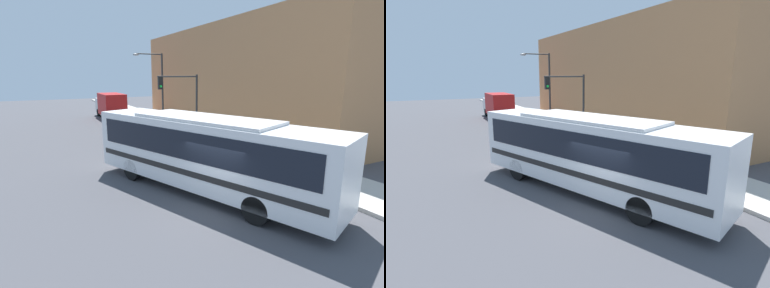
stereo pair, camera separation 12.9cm
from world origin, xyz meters
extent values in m
plane|color=#47474C|center=(0.00, 0.00, 0.00)|extent=(120.00, 120.00, 0.00)
cube|color=#B7B2A8|center=(6.18, 20.00, 0.08)|extent=(3.36, 70.00, 0.16)
cube|color=#B27A4C|center=(10.86, 14.72, 4.65)|extent=(6.00, 27.44, 9.30)
cube|color=white|center=(0.27, 1.82, 1.81)|extent=(6.44, 11.73, 2.75)
cube|color=black|center=(0.27, 1.82, 2.31)|extent=(6.14, 10.88, 1.15)
cube|color=black|center=(0.27, 1.82, 1.21)|extent=(6.31, 11.31, 0.24)
cube|color=silver|center=(0.27, 1.82, 3.24)|extent=(4.40, 6.78, 0.16)
cylinder|color=black|center=(0.03, 5.58, 0.51)|extent=(0.63, 1.06, 1.03)
cylinder|color=black|center=(-2.03, 4.80, 0.51)|extent=(0.63, 1.06, 1.03)
cylinder|color=black|center=(2.44, -0.77, 0.51)|extent=(0.63, 1.06, 1.03)
cylinder|color=black|center=(0.38, -1.55, 0.51)|extent=(0.63, 1.06, 1.03)
cube|color=#B21919|center=(2.09, 26.41, 1.68)|extent=(2.35, 4.89, 2.45)
cube|color=silver|center=(2.09, 29.81, 1.31)|extent=(2.23, 1.90, 1.73)
cylinder|color=black|center=(1.07, 29.47, 0.45)|extent=(0.25, 0.90, 0.90)
cylinder|color=black|center=(1.07, 25.49, 0.45)|extent=(0.25, 0.90, 0.90)
cylinder|color=gold|center=(5.10, 3.71, 0.41)|extent=(0.24, 0.24, 0.50)
sphere|color=gold|center=(5.10, 3.71, 0.74)|extent=(0.23, 0.23, 0.23)
cylinder|color=gold|center=(5.10, 3.57, 0.44)|extent=(0.11, 0.15, 0.11)
cylinder|color=#2D2D2D|center=(5.25, 11.58, 2.60)|extent=(0.16, 0.16, 4.89)
cylinder|color=#2D2D2D|center=(3.65, 11.58, 4.90)|extent=(3.20, 0.11, 0.11)
cube|color=black|center=(2.25, 11.58, 4.45)|extent=(0.30, 0.24, 0.90)
sphere|color=#19D83F|center=(2.25, 11.44, 4.22)|extent=(0.18, 0.18, 0.18)
cylinder|color=#2D2D2D|center=(5.10, 8.79, 0.68)|extent=(0.06, 0.06, 1.05)
cylinder|color=#4C4C51|center=(5.10, 8.79, 1.32)|extent=(0.14, 0.14, 0.22)
cylinder|color=#2D2D2D|center=(5.35, 18.74, 3.59)|extent=(0.18, 0.18, 6.86)
cylinder|color=#2D2D2D|center=(4.07, 18.74, 6.92)|extent=(2.56, 0.11, 0.11)
ellipsoid|color=gray|center=(2.79, 18.74, 6.84)|extent=(0.56, 0.28, 0.20)
camera|label=1|loc=(-5.95, -8.88, 5.02)|focal=28.00mm
camera|label=2|loc=(-5.84, -8.94, 5.02)|focal=28.00mm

